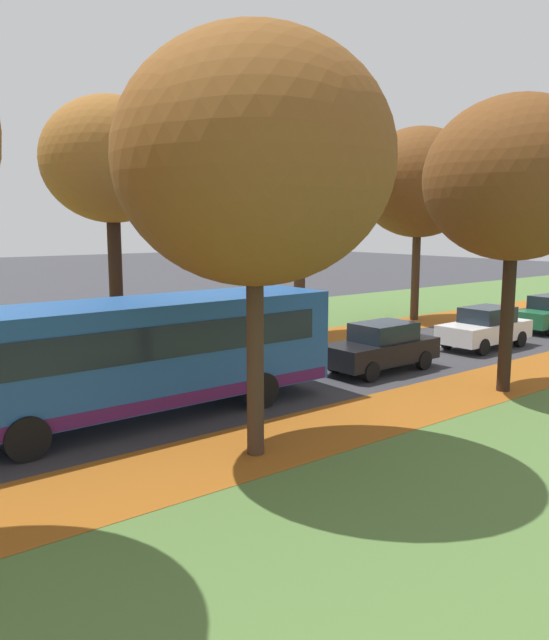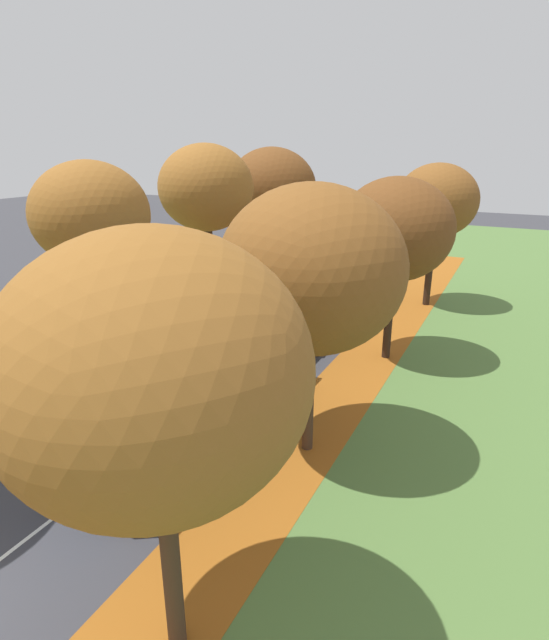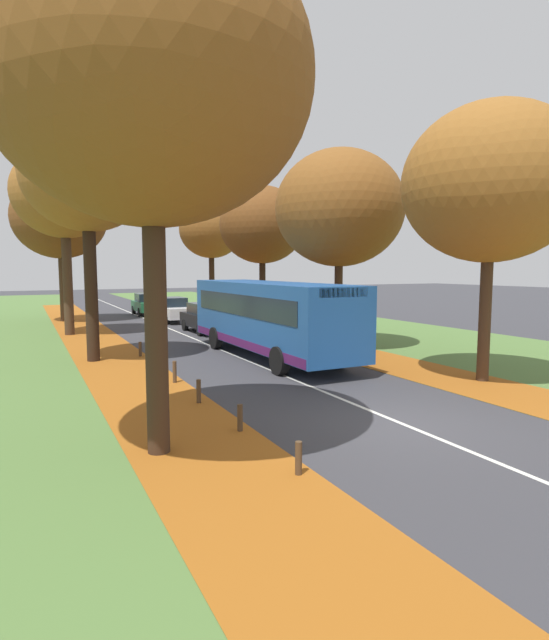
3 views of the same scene
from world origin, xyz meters
name	(u,v)px [view 2 (image 2 of 3)]	position (x,y,z in m)	size (l,w,h in m)	color
grass_verge_left	(162,308)	(-9.20, 20.00, 0.00)	(12.00, 90.00, 0.01)	#517538
leaf_litter_left	(160,355)	(-4.60, 14.00, 0.01)	(2.80, 60.00, 0.00)	#9E5619
grass_verge_right	(474,361)	(9.20, 20.00, 0.00)	(12.00, 90.00, 0.01)	#517538
leaf_litter_right	(339,394)	(4.60, 14.00, 0.01)	(2.80, 60.00, 0.00)	#9E5619
road_centre_line	(296,331)	(0.00, 20.00, 0.00)	(0.12, 80.00, 0.01)	silver
tree_left_near	(91,216)	(-5.30, 11.38, 6.95)	(4.70, 4.70, 9.12)	black
tree_left_mid	(206,189)	(-5.47, 19.93, 7.39)	(5.19, 5.19, 9.77)	#422D1E
tree_left_far	(272,189)	(-5.24, 27.44, 6.85)	(5.99, 5.99, 9.57)	#422D1E
tree_right_nearest	(154,372)	(5.23, 2.31, 6.08)	(5.32, 5.32, 8.49)	#422D1E
tree_right_near	(312,270)	(4.89, 9.91, 6.13)	(5.63, 5.63, 8.67)	#422D1E
tree_right_mid	(396,230)	(5.31, 18.65, 6.09)	(5.09, 5.09, 8.40)	black
tree_right_far	(437,201)	(5.46, 28.10, 6.47)	(4.87, 4.87, 8.69)	black
bollard_fourth	(43,430)	(-3.52, 6.38, 0.34)	(0.12, 0.12, 0.69)	#4C3823
bollard_fifth	(98,399)	(-3.53, 8.96, 0.28)	(0.12, 0.12, 0.56)	#4C3823
bollard_sixth	(143,373)	(-3.50, 11.54, 0.30)	(0.12, 0.12, 0.60)	#4C3823
bus	(198,388)	(1.08, 9.16, 1.70)	(2.68, 10.40, 2.98)	#1E5199
car_black_lead	(303,334)	(1.36, 17.69, 0.81)	(1.83, 4.22, 1.62)	black
car_white_following	(342,301)	(1.24, 23.84, 0.81)	(1.83, 4.22, 1.62)	silver
car_green_third_in_line	(363,278)	(0.79, 29.74, 0.81)	(1.86, 4.24, 1.62)	#1E6038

